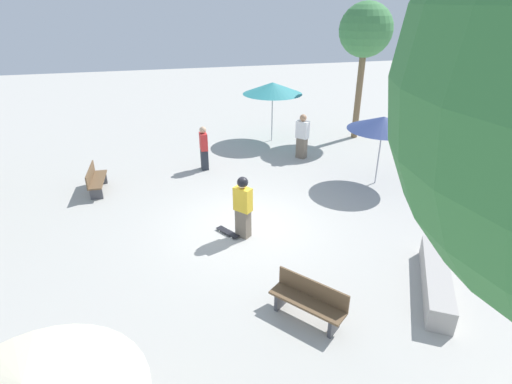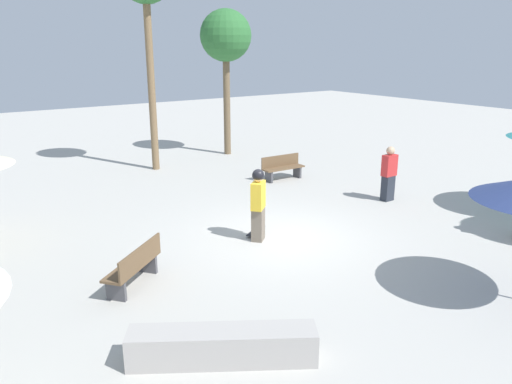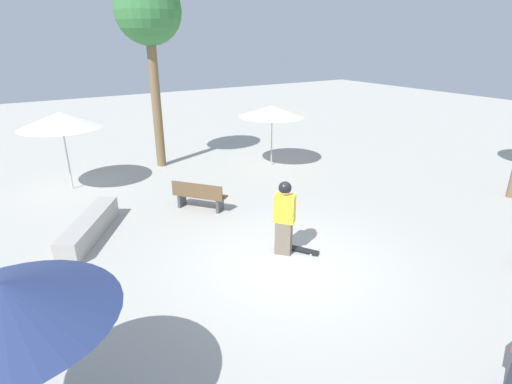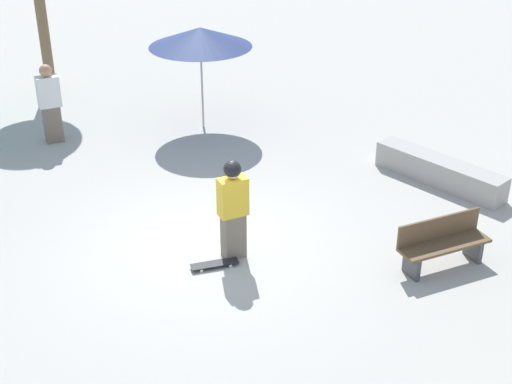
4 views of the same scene
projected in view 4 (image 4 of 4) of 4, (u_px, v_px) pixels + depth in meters
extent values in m
plane|color=#B2AFA8|center=(210.00, 247.00, 12.39)|extent=(60.00, 60.00, 0.00)
cube|color=#726656|center=(233.00, 236.00, 11.95)|extent=(0.45, 0.44, 0.81)
cube|color=yellow|center=(233.00, 197.00, 11.60)|extent=(0.53, 0.51, 0.67)
sphere|color=beige|center=(232.00, 171.00, 11.39)|extent=(0.26, 0.26, 0.26)
sphere|color=black|center=(232.00, 169.00, 11.37)|extent=(0.30, 0.30, 0.30)
cube|color=black|center=(215.00, 264.00, 11.81)|extent=(0.79, 0.59, 0.02)
cylinder|color=silver|center=(201.00, 271.00, 11.69)|extent=(0.06, 0.05, 0.05)
cylinder|color=silver|center=(199.00, 265.00, 11.83)|extent=(0.06, 0.05, 0.05)
cylinder|color=silver|center=(230.00, 266.00, 11.82)|extent=(0.06, 0.05, 0.05)
cylinder|color=silver|center=(228.00, 260.00, 11.96)|extent=(0.06, 0.05, 0.05)
cube|color=#A8A39E|center=(439.00, 171.00, 14.46)|extent=(2.68, 1.96, 0.53)
cube|color=#47474C|center=(473.00, 248.00, 11.97)|extent=(0.31, 0.36, 0.40)
cube|color=#47474C|center=(412.00, 265.00, 11.52)|extent=(0.31, 0.36, 0.40)
cube|color=brown|center=(445.00, 245.00, 11.64)|extent=(1.52, 1.35, 0.05)
cube|color=brown|center=(439.00, 228.00, 11.70)|extent=(1.27, 1.04, 0.40)
cylinder|color=#B7B7BC|center=(202.00, 82.00, 16.73)|extent=(0.05, 0.05, 2.27)
cone|color=navy|center=(200.00, 37.00, 16.23)|extent=(2.39, 2.39, 0.44)
cylinder|color=brown|center=(40.00, 7.00, 18.81)|extent=(0.29, 0.29, 4.43)
cube|color=#726656|center=(53.00, 124.00, 16.28)|extent=(0.48, 0.46, 0.85)
cube|color=white|center=(48.00, 92.00, 15.92)|extent=(0.56, 0.53, 0.70)
sphere|color=tan|center=(45.00, 71.00, 15.70)|extent=(0.28, 0.28, 0.28)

